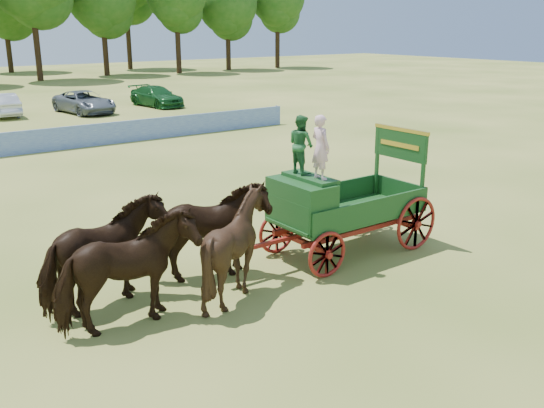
# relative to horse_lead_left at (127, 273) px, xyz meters

# --- Properties ---
(ground) EXTENTS (160.00, 160.00, 0.00)m
(ground) POSITION_rel_horse_lead_left_xyz_m (5.06, -0.09, -1.12)
(ground) COLOR tan
(ground) RESTS_ON ground
(horse_lead_left) EXTENTS (2.66, 1.23, 2.24)m
(horse_lead_left) POSITION_rel_horse_lead_left_xyz_m (0.00, 0.00, 0.00)
(horse_lead_left) COLOR black
(horse_lead_left) RESTS_ON ground
(horse_lead_right) EXTENTS (2.86, 1.80, 2.24)m
(horse_lead_right) POSITION_rel_horse_lead_left_xyz_m (0.00, 1.10, 0.00)
(horse_lead_right) COLOR black
(horse_lead_right) RESTS_ON ground
(horse_wheel_left) EXTENTS (2.37, 2.19, 2.24)m
(horse_wheel_left) POSITION_rel_horse_lead_left_xyz_m (2.40, 0.00, 0.00)
(horse_wheel_left) COLOR black
(horse_wheel_left) RESTS_ON ground
(horse_wheel_right) EXTENTS (2.87, 1.83, 2.24)m
(horse_wheel_right) POSITION_rel_horse_lead_left_xyz_m (2.40, 1.10, 0.00)
(horse_wheel_right) COLOR black
(horse_wheel_right) RESTS_ON ground
(farm_dray) EXTENTS (6.00, 2.00, 3.63)m
(farm_dray) POSITION_rel_horse_lead_left_xyz_m (5.39, 0.57, 0.43)
(farm_dray) COLOR maroon
(farm_dray) RESTS_ON ground
(sponsor_banner) EXTENTS (26.00, 0.08, 1.05)m
(sponsor_banner) POSITION_rel_horse_lead_left_xyz_m (4.06, 17.91, -0.60)
(sponsor_banner) COLOR #1E3DA3
(sponsor_banner) RESTS_ON ground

